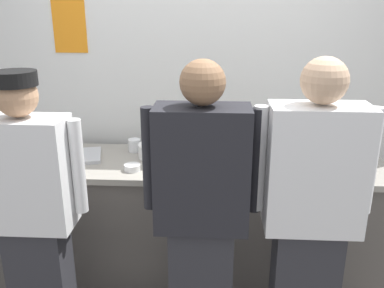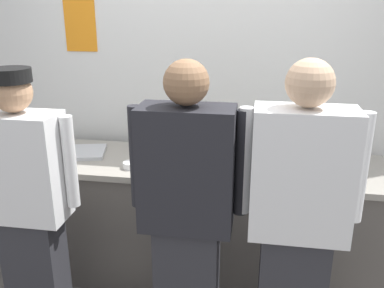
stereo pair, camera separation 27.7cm
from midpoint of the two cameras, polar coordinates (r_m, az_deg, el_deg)
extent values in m
cube|color=silver|center=(3.12, -1.86, 10.53)|extent=(4.07, 0.10, 2.92)
cube|color=orange|center=(3.25, -19.03, 15.57)|extent=(0.24, 0.01, 0.43)
cube|color=#56514C|center=(3.01, -2.46, -10.73)|extent=(2.54, 0.62, 0.85)
cube|color=gray|center=(2.82, -2.58, -2.87)|extent=(2.59, 0.67, 0.04)
cube|color=#2D2D33|center=(2.69, -22.84, -17.46)|extent=(0.32, 0.20, 0.76)
cube|color=white|center=(2.37, -24.91, -3.84)|extent=(0.45, 0.24, 0.60)
cylinder|color=white|center=(2.28, -18.83, -3.07)|extent=(0.07, 0.07, 0.51)
sphere|color=tan|center=(2.25, -26.33, 5.86)|extent=(0.21, 0.21, 0.21)
cylinder|color=black|center=(2.24, -26.65, 8.05)|extent=(0.22, 0.22, 0.07)
cube|color=#232328|center=(2.05, -2.48, -3.55)|extent=(0.47, 0.24, 0.64)
cylinder|color=#232328|center=(2.12, -9.67, -2.13)|extent=(0.07, 0.07, 0.54)
cylinder|color=#232328|center=(2.07, 5.08, -2.47)|extent=(0.07, 0.07, 0.54)
sphere|color=#8C6647|center=(1.93, -2.66, 8.45)|extent=(0.22, 0.22, 0.22)
cube|color=white|center=(2.07, 13.01, -3.52)|extent=(0.47, 0.24, 0.64)
cylinder|color=white|center=(2.07, 5.45, -2.18)|extent=(0.07, 0.07, 0.55)
cylinder|color=white|center=(2.16, 20.05, -2.36)|extent=(0.07, 0.07, 0.55)
sphere|color=tan|center=(1.95, 13.95, 8.46)|extent=(0.22, 0.22, 0.22)
cylinder|color=white|center=(2.83, 7.86, -2.35)|extent=(0.23, 0.23, 0.01)
cylinder|color=white|center=(2.83, 7.87, -2.13)|extent=(0.23, 0.23, 0.01)
cylinder|color=white|center=(2.83, 7.88, -1.90)|extent=(0.23, 0.23, 0.01)
cylinder|color=white|center=(2.82, 7.89, -1.67)|extent=(0.23, 0.23, 0.01)
cylinder|color=white|center=(2.82, 7.90, -1.44)|extent=(0.23, 0.23, 0.01)
cylinder|color=white|center=(2.92, -7.81, -1.73)|extent=(0.23, 0.23, 0.01)
cylinder|color=white|center=(2.91, -7.82, -1.51)|extent=(0.23, 0.23, 0.01)
cylinder|color=white|center=(2.91, -7.83, -1.29)|extent=(0.23, 0.23, 0.01)
cylinder|color=white|center=(2.90, -7.84, -1.06)|extent=(0.23, 0.23, 0.01)
cylinder|color=white|center=(2.90, -7.85, -0.84)|extent=(0.23, 0.23, 0.01)
cylinder|color=white|center=(2.90, -7.86, -0.62)|extent=(0.23, 0.23, 0.01)
cylinder|color=white|center=(2.89, -7.87, -0.39)|extent=(0.23, 0.23, 0.01)
cylinder|color=white|center=(2.89, -7.88, -0.17)|extent=(0.23, 0.23, 0.01)
cylinder|color=#B7BABF|center=(2.84, 14.46, -1.44)|extent=(0.38, 0.38, 0.13)
cube|color=#B7BABF|center=(3.03, -19.86, -1.77)|extent=(0.57, 0.41, 0.02)
cylinder|color=#E5E066|center=(2.67, -6.67, -2.18)|extent=(0.06, 0.06, 0.14)
cone|color=#E5E066|center=(2.64, -6.74, -0.38)|extent=(0.05, 0.05, 0.04)
cylinder|color=#E5E066|center=(2.66, 1.77, -2.08)|extent=(0.06, 0.06, 0.14)
cone|color=#E5E066|center=(2.63, 1.79, -0.26)|extent=(0.05, 0.05, 0.04)
cylinder|color=white|center=(2.71, -11.14, -3.24)|extent=(0.11, 0.11, 0.04)
cylinder|color=orange|center=(2.70, -11.16, -2.96)|extent=(0.09, 0.09, 0.01)
cylinder|color=white|center=(2.72, -3.11, -2.75)|extent=(0.10, 0.10, 0.05)
cylinder|color=orange|center=(2.71, -3.11, -2.41)|extent=(0.08, 0.08, 0.01)
cylinder|color=white|center=(2.95, 4.22, -0.98)|extent=(0.11, 0.11, 0.05)
cylinder|color=#5B932D|center=(2.95, 4.23, -0.66)|extent=(0.09, 0.09, 0.01)
cylinder|color=white|center=(3.04, -10.51, -0.22)|extent=(0.09, 0.09, 0.09)
camera|label=1|loc=(0.14, -92.86, -0.97)|focal=38.71mm
camera|label=2|loc=(0.14, 87.14, 0.97)|focal=38.71mm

